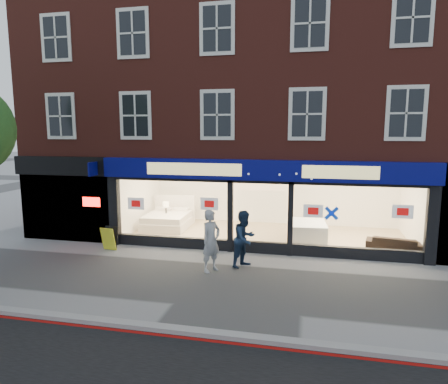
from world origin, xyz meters
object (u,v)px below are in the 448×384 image
(mattress_stack, at_px, (307,231))
(sofa, at_px, (394,244))
(pedestrian_grey, at_px, (211,241))
(display_bed, at_px, (168,219))
(pedestrian_blue, at_px, (245,239))
(a_board, at_px, (110,238))

(mattress_stack, xyz_separation_m, sofa, (3.00, -0.89, -0.08))
(sofa, height_order, pedestrian_grey, pedestrian_grey)
(display_bed, distance_m, pedestrian_blue, 5.67)
(pedestrian_grey, relative_size, pedestrian_blue, 1.06)
(a_board, distance_m, pedestrian_grey, 4.37)
(display_bed, xyz_separation_m, pedestrian_grey, (3.09, -4.60, 0.50))
(a_board, relative_size, pedestrian_grey, 0.44)
(display_bed, distance_m, pedestrian_grey, 5.56)
(sofa, distance_m, a_board, 10.07)
(sofa, xyz_separation_m, a_board, (-9.94, -1.62, 0.05))
(sofa, height_order, pedestrian_blue, pedestrian_blue)
(mattress_stack, bearing_deg, display_bed, 172.81)
(display_bed, relative_size, a_board, 2.72)
(pedestrian_blue, bearing_deg, a_board, 112.04)
(sofa, relative_size, pedestrian_blue, 1.03)
(display_bed, distance_m, sofa, 9.05)
(pedestrian_grey, distance_m, pedestrian_blue, 1.12)
(mattress_stack, bearing_deg, pedestrian_grey, -126.16)
(a_board, distance_m, pedestrian_blue, 5.13)
(a_board, xyz_separation_m, pedestrian_blue, (5.05, -0.72, 0.48))
(display_bed, relative_size, sofa, 1.24)
(mattress_stack, relative_size, pedestrian_grey, 0.98)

